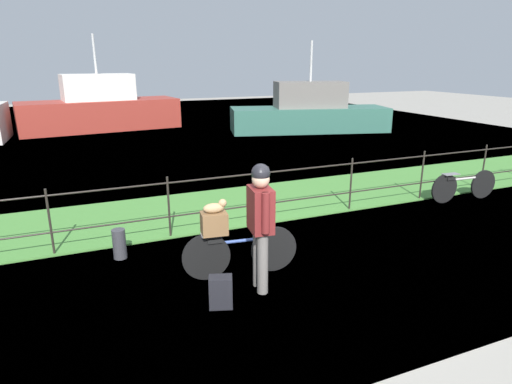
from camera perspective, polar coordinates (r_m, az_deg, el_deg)
name	(u,v)px	position (r m, az deg, el deg)	size (l,w,h in m)	color
ground_plane	(338,279)	(6.16, 10.73, -11.19)	(60.00, 60.00, 0.00)	gray
grass_strip	(245,204)	(9.02, -1.45, -1.59)	(27.00, 2.40, 0.03)	#478438
harbor_water	(158,135)	(18.14, -12.80, 7.36)	(30.00, 30.00, 0.00)	slate
iron_fence	(268,191)	(7.84, 1.54, 0.18)	(18.04, 0.04, 1.06)	#28231E
bicycle_main	(240,252)	(6.03, -2.18, -7.86)	(1.61, 0.27, 0.66)	black
wooden_crate	(214,223)	(5.79, -5.53, -4.10)	(0.34, 0.26, 0.29)	brown
terrier_dog	(216,207)	(5.71, -5.35, -1.98)	(0.32, 0.17, 0.18)	tan
cyclist_person	(261,217)	(5.41, 0.60, -3.28)	(0.31, 0.54, 1.68)	slate
backpack_on_paving	(221,292)	(5.37, -4.66, -12.96)	(0.28, 0.18, 0.40)	black
mooring_bollard	(119,244)	(6.88, -17.53, -6.52)	(0.20, 0.20, 0.46)	#38383D
bicycle_parked	(463,186)	(10.20, 25.60, 0.77)	(1.66, 0.20, 0.62)	black
moored_boat_near	(100,109)	(20.12, -19.82, 10.21)	(6.72, 2.91, 3.94)	#9E3328
moored_boat_mid	(309,113)	(18.68, 7.03, 10.24)	(6.81, 3.51, 3.66)	#336656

